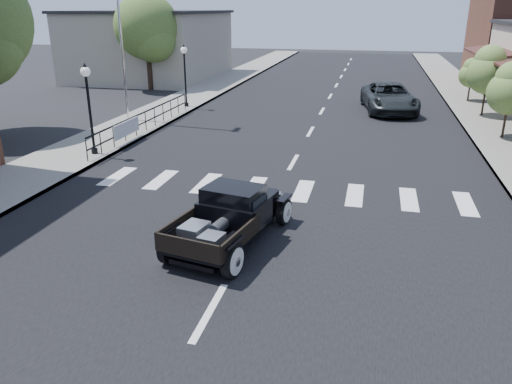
# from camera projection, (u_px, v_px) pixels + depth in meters

# --- Properties ---
(ground) EXTENTS (120.00, 120.00, 0.00)m
(ground) POSITION_uv_depth(u_px,v_px,m) (248.00, 244.00, 12.21)
(ground) COLOR black
(ground) RESTS_ON ground
(road) EXTENTS (14.00, 80.00, 0.02)m
(road) POSITION_uv_depth(u_px,v_px,m) (318.00, 119.00, 25.90)
(road) COLOR black
(road) RESTS_ON ground
(road_markings) EXTENTS (12.00, 60.00, 0.06)m
(road_markings) POSITION_uv_depth(u_px,v_px,m) (304.00, 143.00, 21.34)
(road_markings) COLOR silver
(road_markings) RESTS_ON ground
(sidewalk_left) EXTENTS (3.00, 80.00, 0.15)m
(sidewalk_left) POSITION_uv_depth(u_px,v_px,m) (165.00, 110.00, 27.69)
(sidewalk_left) COLOR gray
(sidewalk_left) RESTS_ON ground
(sidewalk_right) EXTENTS (3.00, 80.00, 0.15)m
(sidewalk_right) POSITION_uv_depth(u_px,v_px,m) (494.00, 126.00, 24.06)
(sidewalk_right) COLOR gray
(sidewalk_right) RESTS_ON ground
(low_building_left) EXTENTS (10.00, 12.00, 5.00)m
(low_building_left) POSITION_uv_depth(u_px,v_px,m) (151.00, 46.00, 40.10)
(low_building_left) COLOR #AAA18F
(low_building_left) RESTS_ON ground
(railing) EXTENTS (0.08, 10.00, 1.00)m
(railing) POSITION_uv_depth(u_px,v_px,m) (146.00, 120.00, 22.67)
(railing) COLOR black
(railing) RESTS_ON sidewalk_left
(banner) EXTENTS (0.04, 2.20, 0.60)m
(banner) POSITION_uv_depth(u_px,v_px,m) (127.00, 134.00, 20.90)
(banner) COLOR silver
(banner) RESTS_ON sidewalk_left
(lamp_post_b) EXTENTS (0.36, 0.36, 3.39)m
(lamp_post_b) POSITION_uv_depth(u_px,v_px,m) (90.00, 110.00, 18.67)
(lamp_post_b) COLOR black
(lamp_post_b) RESTS_ON sidewalk_left
(lamp_post_c) EXTENTS (0.36, 0.36, 3.39)m
(lamp_post_c) POSITION_uv_depth(u_px,v_px,m) (185.00, 76.00, 27.79)
(lamp_post_c) COLOR black
(lamp_post_c) RESTS_ON sidewalk_left
(big_tree_far) EXTENTS (4.36, 4.36, 6.40)m
(big_tree_far) POSITION_uv_depth(u_px,v_px,m) (148.00, 42.00, 33.84)
(big_tree_far) COLOR #476129
(big_tree_far) RESTS_ON ground
(small_tree_c) EXTENTS (1.86, 1.86, 3.10)m
(small_tree_c) POSITION_uv_depth(u_px,v_px,m) (508.00, 102.00, 21.09)
(small_tree_c) COLOR #557033
(small_tree_c) RESTS_ON sidewalk_right
(small_tree_d) EXTENTS (2.05, 2.05, 3.42)m
(small_tree_d) POSITION_uv_depth(u_px,v_px,m) (487.00, 82.00, 25.43)
(small_tree_d) COLOR #557033
(small_tree_d) RESTS_ON sidewalk_right
(small_tree_e) EXTENTS (1.45, 1.45, 2.41)m
(small_tree_e) POSITION_uv_depth(u_px,v_px,m) (471.00, 80.00, 29.71)
(small_tree_e) COLOR #557033
(small_tree_e) RESTS_ON sidewalk_right
(hotrod_pickup) EXTENTS (2.73, 4.47, 1.45)m
(hotrod_pickup) POSITION_uv_depth(u_px,v_px,m) (230.00, 216.00, 12.02)
(hotrod_pickup) COLOR black
(hotrod_pickup) RESTS_ON ground
(second_car) EXTENTS (3.36, 5.87, 1.54)m
(second_car) POSITION_uv_depth(u_px,v_px,m) (389.00, 98.00, 27.40)
(second_car) COLOR black
(second_car) RESTS_ON ground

